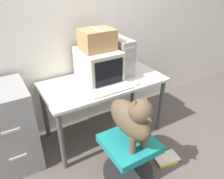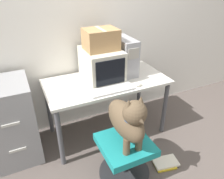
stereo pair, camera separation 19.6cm
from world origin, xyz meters
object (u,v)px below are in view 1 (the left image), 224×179
(pc_tower, at_px, (120,56))
(cardboard_box, at_px, (97,40))
(office_chair, at_px, (129,155))
(book_stack_floor, at_px, (166,159))
(crt_monitor, at_px, (98,65))
(keyboard, at_px, (111,90))
(dog, at_px, (132,118))
(filing_cabinet, at_px, (10,128))

(pc_tower, distance_m, cardboard_box, 0.39)
(pc_tower, xyz_separation_m, cardboard_box, (-0.31, -0.04, 0.24))
(office_chair, bearing_deg, book_stack_floor, -10.79)
(crt_monitor, xyz_separation_m, keyboard, (-0.02, -0.31, -0.16))
(pc_tower, distance_m, keyboard, 0.52)
(crt_monitor, distance_m, pc_tower, 0.31)
(pc_tower, height_order, dog, pc_tower)
(dog, bearing_deg, book_stack_floor, -8.15)
(pc_tower, xyz_separation_m, filing_cabinet, (-1.31, -0.06, -0.49))
(dog, relative_size, cardboard_box, 1.60)
(crt_monitor, relative_size, keyboard, 1.04)
(crt_monitor, distance_m, keyboard, 0.35)
(filing_cabinet, bearing_deg, pc_tower, 2.41)
(crt_monitor, xyz_separation_m, pc_tower, (0.31, 0.04, 0.04))
(cardboard_box, relative_size, book_stack_floor, 1.22)
(pc_tower, xyz_separation_m, book_stack_floor, (0.05, -0.88, -0.91))
(dog, distance_m, book_stack_floor, 0.81)
(keyboard, distance_m, book_stack_floor, 0.96)
(cardboard_box, height_order, book_stack_floor, cardboard_box)
(crt_monitor, xyz_separation_m, filing_cabinet, (-1.01, -0.01, -0.45))
(book_stack_floor, bearing_deg, cardboard_box, 112.84)
(keyboard, height_order, office_chair, keyboard)
(office_chair, relative_size, filing_cabinet, 0.57)
(cardboard_box, bearing_deg, pc_tower, 6.88)
(cardboard_box, xyz_separation_m, book_stack_floor, (0.36, -0.84, -1.15))
(pc_tower, bearing_deg, cardboard_box, -173.12)
(office_chair, bearing_deg, pc_tower, 63.63)
(office_chair, distance_m, dog, 0.46)
(crt_monitor, height_order, pc_tower, pc_tower)
(book_stack_floor, bearing_deg, pc_tower, 93.24)
(pc_tower, relative_size, dog, 0.76)
(keyboard, distance_m, filing_cabinet, 1.07)
(pc_tower, height_order, book_stack_floor, pc_tower)
(keyboard, height_order, dog, dog)
(crt_monitor, relative_size, pc_tower, 1.16)
(cardboard_box, bearing_deg, filing_cabinet, -178.95)
(dog, height_order, filing_cabinet, dog)
(crt_monitor, height_order, office_chair, crt_monitor)
(office_chair, relative_size, dog, 0.92)
(dog, distance_m, cardboard_box, 0.92)
(crt_monitor, distance_m, book_stack_floor, 1.26)
(crt_monitor, relative_size, dog, 0.88)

